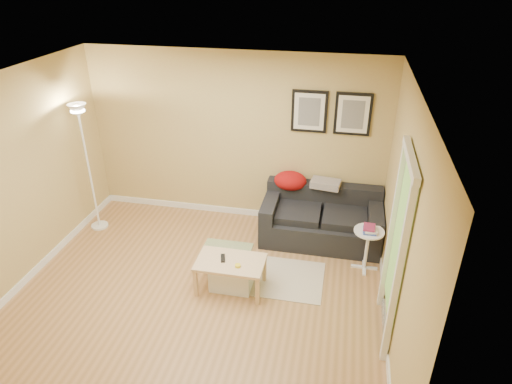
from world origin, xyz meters
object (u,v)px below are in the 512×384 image
book_stack (370,229)px  floor_lamp (90,172)px  side_table (367,250)px  storage_bin (232,275)px  sofa (321,217)px  coffee_table (231,275)px

book_stack → floor_lamp: (-4.02, 0.25, 0.30)m
side_table → book_stack: book_stack is taller
side_table → book_stack: size_ratio=2.74×
storage_bin → side_table: (1.65, 0.71, 0.14)m
sofa → storage_bin: 1.66m
floor_lamp → side_table: bearing=-3.4°
sofa → book_stack: bearing=-43.2°
side_table → book_stack: bearing=-75.2°
sofa → coffee_table: size_ratio=2.03×
coffee_table → side_table: size_ratio=1.40×
side_table → floor_lamp: (-4.02, 0.24, 0.63)m
sofa → storage_bin: bearing=-127.8°
sofa → storage_bin: size_ratio=3.18×
sofa → storage_bin: sofa is taller
sofa → floor_lamp: bearing=-174.1°
sofa → storage_bin: (-1.01, -1.30, -0.21)m
coffee_table → floor_lamp: 2.67m
storage_bin → sofa: bearing=52.2°
sofa → side_table: 0.87m
coffee_table → floor_lamp: bearing=143.3°
storage_bin → book_stack: (1.65, 0.70, 0.47)m
sofa → coffee_table: bearing=-127.0°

